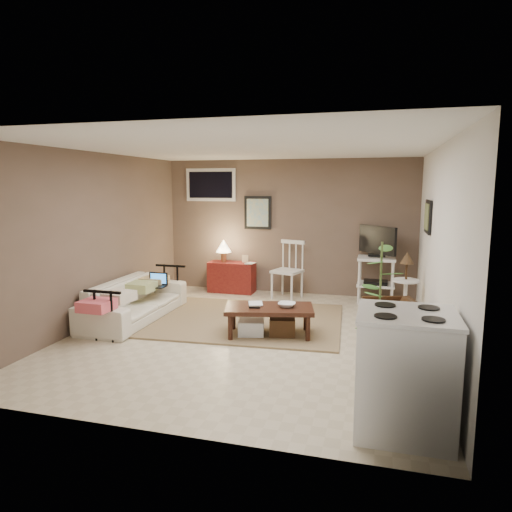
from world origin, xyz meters
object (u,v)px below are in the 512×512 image
(sofa, at_px, (135,294))
(stove, at_px, (405,372))
(red_console, at_px, (231,274))
(tv_stand, at_px, (376,263))
(side_table, at_px, (406,278))
(spindle_chair, at_px, (288,271))
(armchair, at_px, (391,320))
(potted_plant, at_px, (380,307))
(coffee_table, at_px, (269,319))

(sofa, distance_m, stove, 4.24)
(red_console, xyz_separation_m, tv_stand, (2.57, -0.10, 0.35))
(red_console, bearing_deg, sofa, -111.62)
(side_table, bearing_deg, spindle_chair, 154.25)
(sofa, bearing_deg, armchair, -92.24)
(red_console, distance_m, stove, 5.07)
(spindle_chair, bearing_deg, armchair, -50.00)
(spindle_chair, bearing_deg, sofa, -135.14)
(red_console, distance_m, side_table, 3.19)
(tv_stand, relative_size, stove, 1.31)
(spindle_chair, height_order, potted_plant, potted_plant)
(coffee_table, xyz_separation_m, spindle_chair, (-0.17, 2.11, 0.23))
(sofa, relative_size, spindle_chair, 1.97)
(potted_plant, height_order, stove, potted_plant)
(stove, bearing_deg, armchair, 91.45)
(coffee_table, height_order, spindle_chair, spindle_chair)
(red_console, distance_m, spindle_chair, 1.10)
(tv_stand, relative_size, side_table, 1.27)
(coffee_table, distance_m, red_console, 2.59)
(spindle_chair, distance_m, stove, 4.42)
(red_console, xyz_separation_m, spindle_chair, (1.08, -0.15, 0.13))
(tv_stand, distance_m, armchair, 2.11)
(spindle_chair, height_order, armchair, spindle_chair)
(armchair, relative_size, potted_plant, 0.44)
(spindle_chair, relative_size, tv_stand, 0.77)
(tv_stand, relative_size, armchair, 2.07)
(tv_stand, distance_m, side_table, 1.05)
(coffee_table, height_order, tv_stand, tv_stand)
(coffee_table, xyz_separation_m, sofa, (-2.06, 0.24, 0.15))
(tv_stand, bearing_deg, sofa, -150.27)
(sofa, distance_m, armchair, 3.58)
(sofa, bearing_deg, tv_stand, -60.27)
(red_console, xyz_separation_m, potted_plant, (2.62, -3.27, 0.42))
(coffee_table, bearing_deg, spindle_chair, 94.68)
(potted_plant, relative_size, stove, 1.45)
(red_console, distance_m, tv_stand, 2.59)
(side_table, bearing_deg, coffee_table, -145.38)
(sofa, bearing_deg, stove, -120.98)
(coffee_table, relative_size, spindle_chair, 1.22)
(spindle_chair, distance_m, potted_plant, 3.49)
(coffee_table, distance_m, spindle_chair, 2.13)
(armchair, bearing_deg, potted_plant, -23.79)
(red_console, relative_size, spindle_chair, 0.97)
(side_table, bearing_deg, sofa, -165.81)
(spindle_chair, relative_size, potted_plant, 0.70)
(stove, bearing_deg, potted_plant, 102.37)
(armchair, bearing_deg, coffee_table, -102.25)
(spindle_chair, xyz_separation_m, tv_stand, (1.48, 0.05, 0.21))
(red_console, relative_size, tv_stand, 0.75)
(potted_plant, bearing_deg, stove, -77.63)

